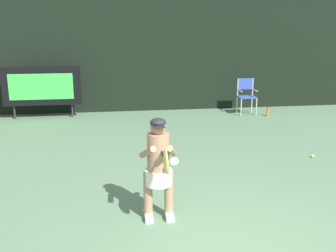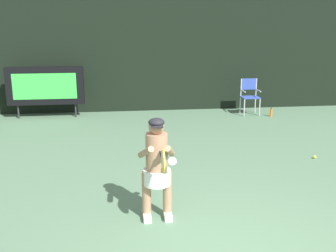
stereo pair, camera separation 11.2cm
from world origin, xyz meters
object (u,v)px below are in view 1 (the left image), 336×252
Objects in this scene: scoreboard at (42,86)px; tennis_ball_loose at (313,156)px; tennis_player at (158,165)px; tennis_racket at (165,161)px; water_bottle at (268,112)px; umpire_chair at (246,94)px.

tennis_ball_loose is at bearing -35.65° from scoreboard.
tennis_player is at bearing -148.59° from tennis_ball_loose.
tennis_player is 2.47× the size of tennis_racket.
scoreboard is at bearing 174.21° from water_bottle.
tennis_racket is 4.47m from tennis_ball_loose.
scoreboard is 6.72m from water_bottle.
scoreboard is at bearing 177.45° from umpire_chair.
tennis_racket is (2.67, -7.03, 0.11)m from scoreboard.
water_bottle is 0.18× the size of tennis_player.
tennis_ball_loose is (6.14, -4.40, -0.91)m from scoreboard.
tennis_player reaches higher than tennis_racket.
water_bottle is 3.76m from tennis_ball_loose.
tennis_player is at bearing 85.53° from tennis_racket.
tennis_racket is at bearing -69.19° from scoreboard.
tennis_racket reaches higher than umpire_chair.
tennis_racket is at bearing -142.79° from tennis_ball_loose.
scoreboard is 1.48× the size of tennis_player.
tennis_player reaches higher than water_bottle.
tennis_player is 21.88× the size of tennis_ball_loose.
scoreboard reaches higher than tennis_racket.
tennis_player reaches higher than tennis_ball_loose.
tennis_ball_loose is at bearing 31.41° from tennis_player.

